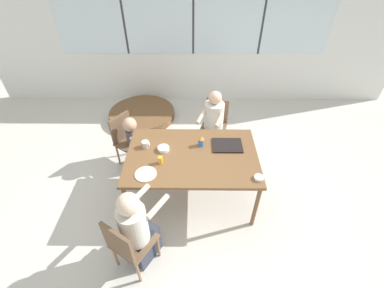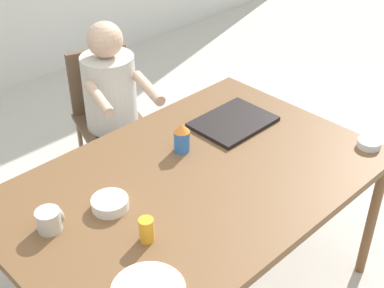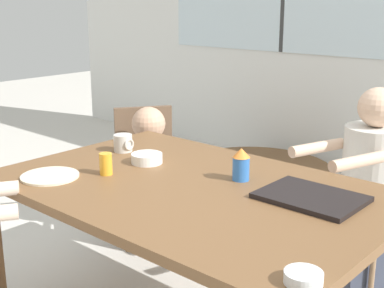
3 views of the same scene
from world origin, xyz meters
TOP-DOWN VIEW (x-y plane):
  - dining_table at (0.00, 0.00)m, footprint 1.67×1.09m
  - chair_for_toddler at (-1.03, 0.71)m, footprint 0.56×0.56m
  - person_man_blue_shirt at (0.34, 1.03)m, footprint 0.48×0.64m
  - person_toddler at (-0.90, 0.62)m, footprint 0.35×0.31m
  - food_tray_dark at (0.47, 0.18)m, footprint 0.39×0.29m
  - coffee_mug at (-0.61, 0.15)m, footprint 0.10×0.10m
  - sippy_cup at (0.12, 0.19)m, footprint 0.08×0.08m
  - juice_glass at (-0.38, -0.15)m, footprint 0.06×0.06m
  - bowl_white_shallow at (-0.37, 0.09)m, footprint 0.15×0.15m
  - bowl_cereal at (0.77, -0.40)m, footprint 0.11×0.11m
  - plate_tortillas at (-0.54, -0.34)m, footprint 0.26×0.26m
  - folded_table_stack at (-1.04, 1.99)m, footprint 1.32×1.32m

SIDE VIEW (x-z plane):
  - folded_table_stack at x=-1.04m, z-range 0.00..0.15m
  - person_toddler at x=-0.90m, z-range 0.04..0.93m
  - person_man_blue_shirt at x=0.34m, z-range -0.06..1.04m
  - chair_for_toddler at x=-1.03m, z-range 0.08..0.93m
  - dining_table at x=0.00m, z-range 0.33..1.10m
  - plate_tortillas at x=-0.54m, z-range 0.77..0.78m
  - food_tray_dark at x=0.47m, z-range 0.77..0.79m
  - bowl_cereal at x=0.77m, z-range 0.77..0.80m
  - bowl_white_shallow at x=-0.37m, z-range 0.77..0.82m
  - coffee_mug at x=-0.61m, z-range 0.77..0.86m
  - juice_glass at x=-0.38m, z-range 0.77..0.87m
  - sippy_cup at x=0.12m, z-range 0.77..0.91m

